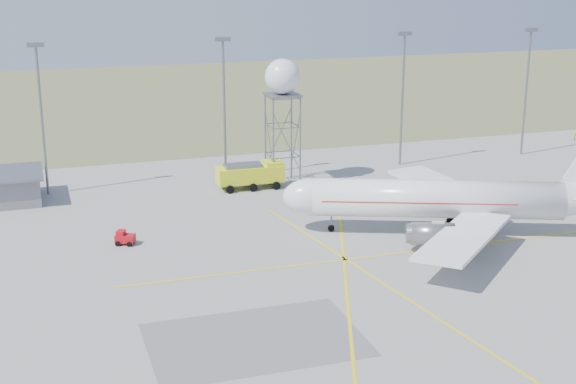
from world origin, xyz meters
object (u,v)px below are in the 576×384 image
object	(u,v)px
airliner_main	(443,200)
radar_tower	(283,115)
baggage_tug	(125,239)
fire_truck	(252,176)

from	to	relation	value
airliner_main	radar_tower	distance (m)	29.37
radar_tower	baggage_tug	distance (m)	32.50
radar_tower	fire_truck	world-z (taller)	radar_tower
airliner_main	baggage_tug	bearing A→B (deg)	9.32
radar_tower	fire_truck	xyz separation A→B (m)	(-4.87, -1.17, -8.20)
fire_truck	airliner_main	bearing A→B (deg)	-57.11
fire_truck	baggage_tug	world-z (taller)	fire_truck
radar_tower	baggage_tug	world-z (taller)	radar_tower
airliner_main	radar_tower	xyz separation A→B (m)	(-10.97, 26.60, 5.90)
fire_truck	baggage_tug	distance (m)	26.65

